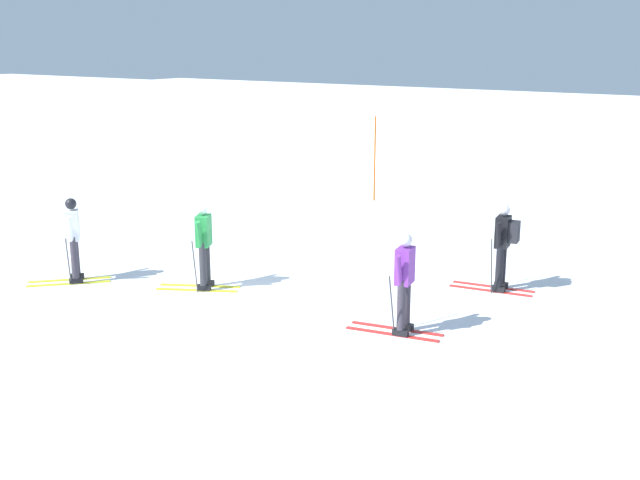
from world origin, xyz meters
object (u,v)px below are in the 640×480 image
Objects in this scene: skier_black at (503,243)px; skier_green at (204,243)px; trail_marker_pole at (375,159)px; skier_purple at (404,281)px; skier_white at (73,238)px.

skier_black is 1.00× the size of skier_green.
skier_purple is at bearing -57.01° from trail_marker_pole.
trail_marker_pole is at bearing 122.99° from skier_purple.
skier_purple is 1.00× the size of skier_green.
trail_marker_pole is (-5.94, 9.16, 0.35)m from skier_purple.
skier_white is 10.40m from trail_marker_pole.
skier_green is at bearing 24.76° from skier_white.
skier_black and skier_green have the same top height.
skier_white is (-7.25, -4.28, -0.04)m from skier_black.
trail_marker_pole is at bearing 136.61° from skier_black.
trail_marker_pole is (0.82, 10.36, 0.35)m from skier_white.
skier_green is at bearing -80.04° from trail_marker_pole.
skier_white is 0.68× the size of trail_marker_pole.
skier_black is 8.85m from trail_marker_pole.
skier_purple is 6.87m from skier_white.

